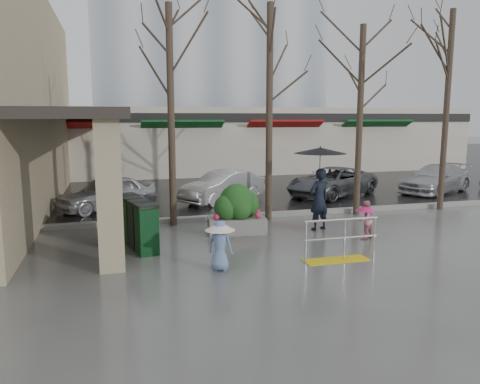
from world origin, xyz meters
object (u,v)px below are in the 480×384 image
child_pink (365,218)px  child_blue (220,240)px  tree_mideast (362,74)px  car_a (107,193)px  news_boxes (136,222)px  tree_west (170,61)px  car_b (223,187)px  handrail (339,245)px  tree_midwest (270,60)px  planter (237,210)px  woman (320,178)px  car_c (332,182)px  tree_east (450,62)px  car_d (436,179)px

child_pink → child_blue: size_ratio=0.96×
tree_mideast → car_a: 10.07m
tree_mideast → news_boxes: (-7.76, -2.21, -4.22)m
tree_west → news_boxes: bearing=-119.6°
car_b → tree_mideast: bearing=15.5°
handrail → car_b: car_b is taller
tree_midwest → child_pink: 5.88m
child_blue → car_b: size_ratio=0.30×
child_blue → car_b: bearing=-71.8°
planter → tree_west: bearing=138.3°
child_blue → car_a: size_ratio=0.31×
woman → car_c: 6.46m
tree_east → car_a: (-12.06, 3.18, -4.75)m
tree_mideast → car_d: 8.10m
tree_midwest → car_c: size_ratio=1.54×
tree_east → car_a: tree_east is taller
tree_mideast → child_pink: bearing=-115.3°
tree_east → woman: (-5.79, -1.79, -3.79)m
car_b → child_pink: bearing=-12.0°
child_blue → car_c: bearing=-97.5°
tree_mideast → car_c: size_ratio=1.43×
tree_east → car_b: bearing=154.2°
news_boxes → car_d: news_boxes is taller
car_d → car_c: bearing=-119.0°
tree_west → child_blue: 6.50m
planter → news_boxes: 3.04m
car_b → tree_west: bearing=-66.6°
car_c → tree_east: bearing=6.7°
car_a → car_d: size_ratio=0.85×
woman → child_blue: (-3.77, -2.98, -0.90)m
handrail → planter: size_ratio=1.07×
child_blue → tree_mideast: bearing=-110.0°
tree_west → child_pink: bearing=-32.4°
tree_west → handrail: bearing=-55.0°
car_b → car_c: bearing=58.8°
woman → child_pink: size_ratio=2.32×
news_boxes → car_c: news_boxes is taller
tree_east → car_d: size_ratio=1.66×
woman → car_a: bearing=-55.3°
tree_east → woman: tree_east is taller
child_pink → woman: bearing=-86.1°
child_blue → news_boxes: 3.07m
car_d → woman: bearing=-83.5°
planter → car_c: size_ratio=0.39×
news_boxes → car_b: size_ratio=0.62×
tree_mideast → child_pink: tree_mideast is taller
tree_mideast → car_b: tree_mideast is taller
news_boxes → car_d: size_ratio=0.54×
planter → car_d: size_ratio=0.41×
tree_midwest → car_b: size_ratio=1.83×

